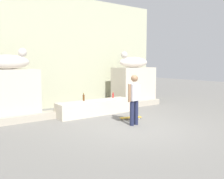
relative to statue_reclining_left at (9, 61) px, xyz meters
The scene contains 12 objects.
ground_plane 5.03m from the statue_reclining_left, 50.58° to the right, with size 40.00×40.00×0.00m, color slate.
facade_wall 3.34m from the statue_reclining_left, 28.66° to the left, with size 10.02×0.60×5.12m, color #B3B596.
pedestal_left 1.20m from the statue_reclining_left, 169.45° to the right, with size 1.95×1.20×1.83m, color beige.
pedestal_right 5.96m from the statue_reclining_left, ahead, with size 1.95×1.20×1.83m, color beige.
statue_reclining_left is the anchor object (origin of this frame).
statue_reclining_right 5.80m from the statue_reclining_left, ahead, with size 1.65×0.74×0.78m.
ledge_block 3.59m from the statue_reclining_left, 20.28° to the right, with size 3.10×0.73×0.56m, color beige.
skater 4.64m from the statue_reclining_left, 46.04° to the right, with size 0.54×0.23×1.67m.
skateboard 4.82m from the statue_reclining_left, 35.34° to the right, with size 0.82×0.45×0.08m.
bottle_brown 3.03m from the statue_reclining_left, 18.42° to the right, with size 0.08×0.08×0.31m.
bottle_red 4.31m from the statue_reclining_left, 11.84° to the right, with size 0.06×0.06×0.25m.
stair_step 3.57m from the statue_reclining_left, 12.19° to the right, with size 7.82×0.50×0.25m, color #A9A08F.
Camera 1 is at (-4.95, -5.68, 2.06)m, focal length 38.79 mm.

